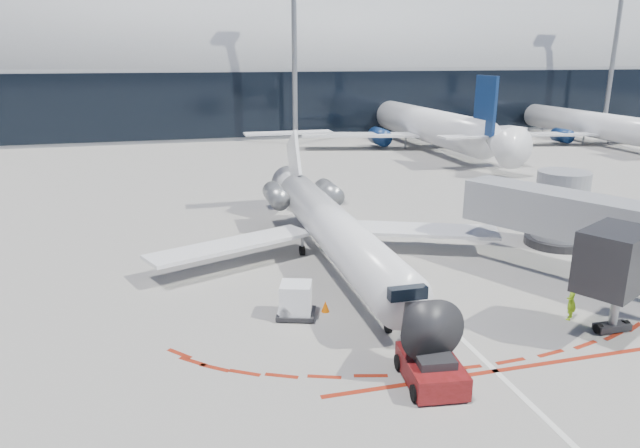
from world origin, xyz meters
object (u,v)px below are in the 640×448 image
object	(u,v)px
ramp_worker	(571,301)
uld_container	(296,300)
regional_jet	(330,224)
pushback_tug	(431,369)

from	to	relation	value
ramp_worker	uld_container	world-z (taller)	ramp_worker
regional_jet	ramp_worker	world-z (taller)	regional_jet
pushback_tug	uld_container	size ratio (longest dim) A/B	2.35
pushback_tug	uld_container	distance (m)	7.68
pushback_tug	uld_container	xyz separation A→B (m)	(-3.66, 6.75, 0.26)
regional_jet	pushback_tug	distance (m)	13.88
pushback_tug	uld_container	bearing A→B (deg)	125.18
regional_jet	ramp_worker	bearing A→B (deg)	-50.49
ramp_worker	uld_container	xyz separation A→B (m)	(-12.20, 3.43, -0.08)
regional_jet	pushback_tug	world-z (taller)	regional_jet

